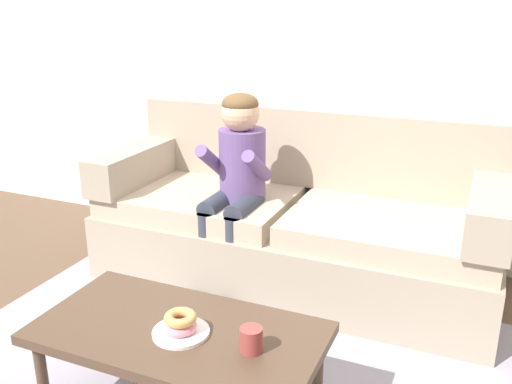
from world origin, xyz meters
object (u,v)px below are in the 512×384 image
Objects in this scene: couch at (297,223)px; person_child at (236,173)px; donut at (181,326)px; mug at (251,340)px; coffee_table at (179,338)px.

couch is 2.03× the size of person_child.
couch is at bearing 91.03° from donut.
person_child is 12.24× the size of mug.
mug is at bearing -62.56° from person_child.
person_child is 9.18× the size of donut.
person_child is at bearing 105.16° from donut.
coffee_table is 8.97× the size of donut.
couch is at bearing 89.86° from coffee_table.
coffee_table is at bearing -90.14° from couch.
mug is at bearing -77.27° from couch.
couch is 24.83× the size of mug.
coffee_table is 0.98× the size of person_child.
couch is 18.62× the size of donut.
mug is at bearing 1.43° from donut.
donut reaches higher than coffee_table.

